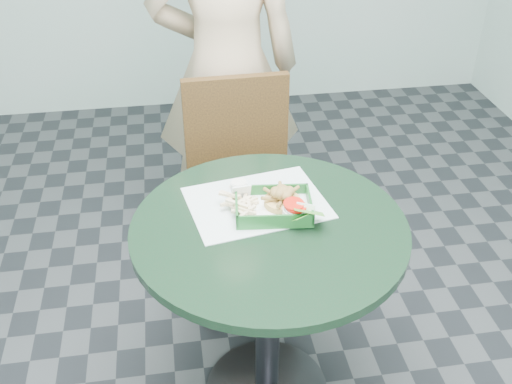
{
  "coord_description": "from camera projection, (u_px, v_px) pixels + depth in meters",
  "views": [
    {
      "loc": [
        -0.26,
        -1.4,
        1.85
      ],
      "look_at": [
        -0.02,
        0.1,
        0.82
      ],
      "focal_mm": 42.0,
      "sensor_mm": 36.0,
      "label": 1
    }
  ],
  "objects": [
    {
      "name": "sauce_ramekin",
      "position": [
        236.0,
        193.0,
        1.87
      ],
      "size": [
        0.05,
        0.05,
        0.03
      ],
      "rotation": [
        0.0,
        0.0,
        -0.32
      ],
      "color": "white",
      "rests_on": "food_basket"
    },
    {
      "name": "dining_chair",
      "position": [
        240.0,
        178.0,
        2.44
      ],
      "size": [
        0.42,
        0.42,
        0.93
      ],
      "rotation": [
        0.0,
        0.0,
        0.03
      ],
      "color": "#452716",
      "rests_on": "floor"
    },
    {
      "name": "garnish_cup",
      "position": [
        299.0,
        215.0,
        1.79
      ],
      "size": [
        0.11,
        0.11,
        0.04
      ],
      "rotation": [
        0.0,
        0.0,
        -0.27
      ],
      "color": "white",
      "rests_on": "food_basket"
    },
    {
      "name": "fries_pile",
      "position": [
        241.0,
        207.0,
        1.82
      ],
      "size": [
        0.13,
        0.14,
        0.05
      ],
      "primitive_type": null,
      "rotation": [
        0.0,
        0.0,
        0.11
      ],
      "color": "beige",
      "rests_on": "food_basket"
    },
    {
      "name": "placemat",
      "position": [
        257.0,
        208.0,
        1.89
      ],
      "size": [
        0.47,
        0.38,
        0.0
      ],
      "primitive_type": "cube",
      "rotation": [
        0.0,
        0.0,
        0.17
      ],
      "color": "silver",
      "rests_on": "cafe_table"
    },
    {
      "name": "diner_person",
      "position": [
        225.0,
        38.0,
        2.44
      ],
      "size": [
        0.75,
        0.51,
        2.01
      ],
      "primitive_type": "imported",
      "rotation": [
        0.0,
        0.0,
        3.1
      ],
      "color": "tan",
      "rests_on": "floor"
    },
    {
      "name": "food_basket",
      "position": [
        273.0,
        214.0,
        1.84
      ],
      "size": [
        0.23,
        0.17,
        0.05
      ],
      "rotation": [
        0.0,
        0.0,
        -0.11
      ],
      "color": "#1A5F24",
      "rests_on": "placemat"
    },
    {
      "name": "crab_sandwich",
      "position": [
        281.0,
        200.0,
        1.84
      ],
      "size": [
        0.11,
        0.11,
        0.07
      ],
      "rotation": [
        0.0,
        0.0,
        -0.31
      ],
      "color": "tan",
      "rests_on": "food_basket"
    },
    {
      "name": "cafe_table",
      "position": [
        269.0,
        272.0,
        1.89
      ],
      "size": [
        0.83,
        0.83,
        0.75
      ],
      "color": "#2E2E34",
      "rests_on": "floor"
    }
  ]
}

